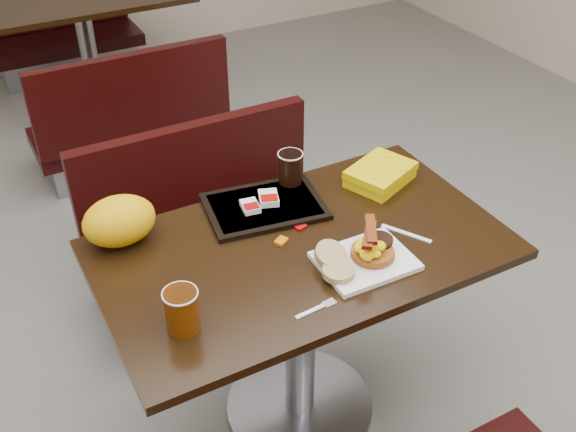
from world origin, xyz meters
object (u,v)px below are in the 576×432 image
bench_far_n (62,24)px  fork (310,311)px  bench_far_s (125,107)px  table_near (301,335)px  paper_bag (119,221)px  knife (406,233)px  tray (265,206)px  clamshell (380,174)px  hashbrown_sleeve_right (269,198)px  coffee_cup_far (290,168)px  table_far (90,58)px  coffee_cup_near (182,311)px  platter (365,261)px  pancake_stack (373,252)px  hashbrown_sleeve_left (250,206)px  bench_near_n (216,226)px

bench_far_n → fork: bearing=-91.9°
bench_far_s → bench_far_n: size_ratio=1.00×
table_near → paper_bag: (-0.46, 0.27, 0.45)m
bench_far_n → paper_bag: bearing=-98.6°
knife → paper_bag: paper_bag is taller
tray → clamshell: clamshell is taller
table_near → fork: fork is taller
hashbrown_sleeve_right → paper_bag: (-0.47, 0.04, 0.05)m
knife → coffee_cup_far: coffee_cup_far is taller
hashbrown_sleeve_right → tray: bearing=-132.4°
table_far → knife: size_ratio=7.45×
bench_far_s → coffee_cup_far: coffee_cup_far is taller
coffee_cup_near → clamshell: coffee_cup_near is taller
platter → pancake_stack: pancake_stack is taller
coffee_cup_near → tray: size_ratio=0.33×
platter → hashbrown_sleeve_left: (-0.18, 0.38, 0.02)m
table_near → clamshell: 0.59m
bench_near_n → tray: size_ratio=2.74×
fork → clamshell: clamshell is taller
bench_near_n → platter: (0.12, -0.86, 0.40)m
coffee_cup_far → paper_bag: paper_bag is taller
hashbrown_sleeve_right → coffee_cup_far: bearing=49.7°
coffee_cup_near → coffee_cup_far: size_ratio=1.11×
bench_far_s → bench_far_n: same height
table_near → bench_near_n: size_ratio=1.20×
bench_far_n → clamshell: (0.40, -3.12, 0.42)m
pancake_stack → fork: (-0.26, -0.10, -0.03)m
platter → hashbrown_sleeve_left: 0.42m
pancake_stack → paper_bag: 0.74m
fork → knife: size_ratio=0.77×
pancake_stack → tray: pancake_stack is taller
bench_far_n → tray: tray is taller
bench_far_s → platter: 2.10m
bench_near_n → coffee_cup_far: bearing=-73.2°
clamshell → hashbrown_sleeve_left: bearing=152.4°
bench_far_n → hashbrown_sleeve_left: bearing=-91.2°
table_near → table_far: 2.60m
coffee_cup_far → clamshell: (0.28, -0.12, -0.04)m
coffee_cup_near → knife: bearing=4.0°
knife → tray: (-0.32, 0.32, 0.01)m
bench_near_n → table_far: (0.00, 1.90, 0.02)m
bench_near_n → coffee_cup_near: bearing=-116.8°
tray → hashbrown_sleeve_left: size_ratio=5.26×
knife → clamshell: size_ratio=0.75×
tray → hashbrown_sleeve_right: (0.02, 0.01, 0.02)m
tray → paper_bag: bearing=-177.7°
bench_far_s → fork: fork is taller
coffee_cup_far → paper_bag: 0.58m
platter → hashbrown_sleeve_right: size_ratio=3.31×
bench_far_s → coffee_cup_far: (0.12, -1.60, 0.46)m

